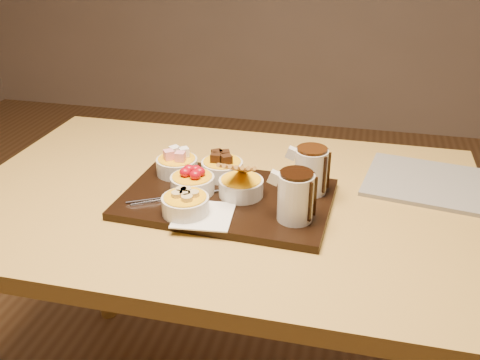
% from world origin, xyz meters
% --- Properties ---
extents(dining_table, '(1.20, 0.80, 0.75)m').
position_xyz_m(dining_table, '(0.00, 0.00, 0.65)').
color(dining_table, '#BB9645').
rests_on(dining_table, ground).
extents(serving_board, '(0.47, 0.32, 0.02)m').
position_xyz_m(serving_board, '(0.02, -0.04, 0.76)').
color(serving_board, black).
rests_on(serving_board, dining_table).
extents(napkin, '(0.13, 0.13, 0.00)m').
position_xyz_m(napkin, '(-0.00, -0.14, 0.77)').
color(napkin, white).
rests_on(napkin, serving_board).
extents(bowl_marshmallows, '(0.10, 0.10, 0.04)m').
position_xyz_m(bowl_marshmallows, '(-0.12, 0.04, 0.79)').
color(bowl_marshmallows, silver).
rests_on(bowl_marshmallows, serving_board).
extents(bowl_cake, '(0.10, 0.10, 0.04)m').
position_xyz_m(bowl_cake, '(-0.01, 0.05, 0.79)').
color(bowl_cake, silver).
rests_on(bowl_cake, serving_board).
extents(bowl_strawberries, '(0.10, 0.10, 0.04)m').
position_xyz_m(bowl_strawberries, '(-0.06, -0.04, 0.79)').
color(bowl_strawberries, silver).
rests_on(bowl_strawberries, serving_board).
extents(bowl_biscotti, '(0.10, 0.10, 0.04)m').
position_xyz_m(bowl_biscotti, '(0.05, -0.03, 0.79)').
color(bowl_biscotti, silver).
rests_on(bowl_biscotti, serving_board).
extents(bowl_bananas, '(0.10, 0.10, 0.04)m').
position_xyz_m(bowl_bananas, '(-0.04, -0.14, 0.79)').
color(bowl_bananas, silver).
rests_on(bowl_bananas, serving_board).
extents(pitcher_dark_chocolate, '(0.08, 0.08, 0.10)m').
position_xyz_m(pitcher_dark_chocolate, '(0.18, -0.11, 0.82)').
color(pitcher_dark_chocolate, silver).
rests_on(pitcher_dark_chocolate, serving_board).
extents(pitcher_milk_chocolate, '(0.08, 0.08, 0.10)m').
position_xyz_m(pitcher_milk_chocolate, '(0.20, 0.02, 0.82)').
color(pitcher_milk_chocolate, silver).
rests_on(pitcher_milk_chocolate, serving_board).
extents(fondue_skewers, '(0.15, 0.24, 0.01)m').
position_xyz_m(fondue_skewers, '(-0.07, -0.06, 0.77)').
color(fondue_skewers, silver).
rests_on(fondue_skewers, serving_board).
extents(newspaper, '(0.34, 0.29, 0.01)m').
position_xyz_m(newspaper, '(0.48, 0.16, 0.76)').
color(newspaper, beige).
rests_on(newspaper, dining_table).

